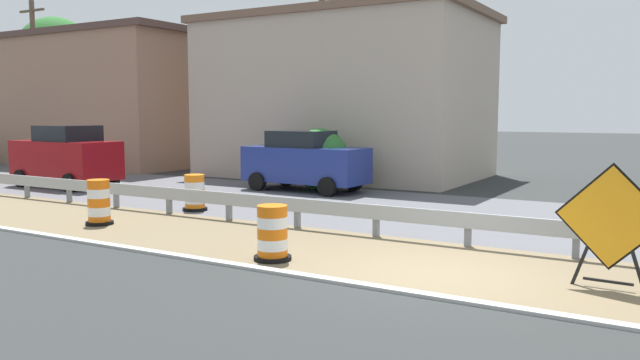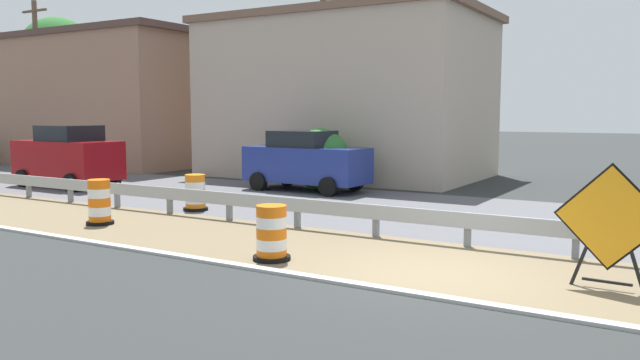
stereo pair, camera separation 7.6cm
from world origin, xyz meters
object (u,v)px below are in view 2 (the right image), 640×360
traffic_barrel_nearest (272,236)px  traffic_barrel_close (195,194)px  car_trailing_near_lane (306,161)px  utility_pole_near (323,67)px  car_trailing_far_lane (68,156)px  warning_sign_diamond (610,222)px  utility_pole_mid (38,81)px  traffic_barrel_mid (99,204)px

traffic_barrel_nearest → traffic_barrel_close: bearing=54.6°
car_trailing_near_lane → utility_pole_near: utility_pole_near is taller
car_trailing_far_lane → warning_sign_diamond: bearing=167.5°
traffic_barrel_close → car_trailing_far_lane: 7.97m
warning_sign_diamond → traffic_barrel_close: (2.65, 10.77, -0.60)m
car_trailing_far_lane → utility_pole_mid: bearing=-28.9°
car_trailing_near_lane → warning_sign_diamond: bearing=-35.3°
traffic_barrel_nearest → traffic_barrel_mid: 5.79m
car_trailing_near_lane → car_trailing_far_lane: size_ratio=1.04×
traffic_barrel_close → utility_pole_mid: 18.20m
warning_sign_diamond → traffic_barrel_mid: warning_sign_diamond is taller
traffic_barrel_nearest → car_trailing_far_lane: size_ratio=0.24×
warning_sign_diamond → traffic_barrel_mid: (-0.20, 11.27, -0.56)m
traffic_barrel_nearest → car_trailing_far_lane: bearing=67.1°
warning_sign_diamond → traffic_barrel_close: 11.11m
utility_pole_mid → car_trailing_near_lane: bearing=-95.1°
traffic_barrel_close → utility_pole_near: size_ratio=0.12×
traffic_barrel_nearest → car_trailing_near_lane: (8.99, 4.95, 0.58)m
traffic_barrel_mid → warning_sign_diamond: bearing=-89.0°
utility_pole_near → car_trailing_near_lane: bearing=-165.8°
warning_sign_diamond → utility_pole_mid: utility_pole_mid is taller
traffic_barrel_close → car_trailing_far_lane: car_trailing_far_lane is taller
traffic_barrel_mid → traffic_barrel_close: bearing=-9.9°
warning_sign_diamond → car_trailing_far_lane: car_trailing_far_lane is taller
traffic_barrel_nearest → utility_pole_near: bearing=26.3°
traffic_barrel_close → utility_pole_near: bearing=1.8°
traffic_barrel_nearest → utility_pole_mid: utility_pole_mid is taller
traffic_barrel_mid → utility_pole_near: 10.90m
traffic_barrel_nearest → traffic_barrel_mid: bearing=81.4°
car_trailing_far_lane → car_trailing_near_lane: bearing=-155.5°
utility_pole_near → car_trailing_far_lane: bearing=126.4°
traffic_barrel_nearest → utility_pole_near: utility_pole_near is taller
traffic_barrel_mid → car_trailing_far_lane: car_trailing_far_lane is taller
traffic_barrel_close → traffic_barrel_mid: traffic_barrel_mid is taller
traffic_barrel_close → traffic_barrel_nearest: bearing=-125.4°
warning_sign_diamond → traffic_barrel_mid: bearing=-86.3°
traffic_barrel_close → car_trailing_far_lane: (1.77, 7.75, 0.67)m
car_trailing_far_lane → utility_pole_mid: size_ratio=0.51×
traffic_barrel_nearest → car_trailing_near_lane: size_ratio=0.23×
utility_pole_near → traffic_barrel_nearest: bearing=-153.7°
traffic_barrel_nearest → traffic_barrel_mid: (0.87, 5.73, 0.04)m
warning_sign_diamond → traffic_barrel_nearest: 5.67m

